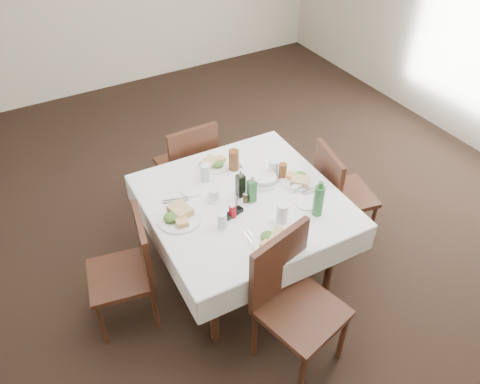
{
  "coord_description": "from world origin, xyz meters",
  "views": [
    {
      "loc": [
        -1.44,
        -2.45,
        3.0
      ],
      "look_at": [
        -0.14,
        -0.17,
        0.8
      ],
      "focal_mm": 35.0,
      "sensor_mm": 36.0,
      "label": 1
    }
  ],
  "objects": [
    {
      "name": "salt_shaker",
      "position": [
        -0.22,
        -0.26,
        0.8
      ],
      "size": [
        0.03,
        0.03,
        0.07
      ],
      "color": "white",
      "rests_on": "dining_table"
    },
    {
      "name": "room_shell",
      "position": [
        0.0,
        0.0,
        1.71
      ],
      "size": [
        6.04,
        7.04,
        2.8
      ],
      "color": "beige",
      "rests_on": "ground"
    },
    {
      "name": "meal_north",
      "position": [
        -0.14,
        0.26,
        0.78
      ],
      "size": [
        0.26,
        0.26,
        0.06
      ],
      "color": "white",
      "rests_on": "dining_table"
    },
    {
      "name": "cutlery_e",
      "position": [
        0.35,
        -0.39,
        0.77
      ],
      "size": [
        0.19,
        0.05,
        0.01
      ],
      "color": "silver",
      "rests_on": "dining_table"
    },
    {
      "name": "chair_south",
      "position": [
        -0.24,
        -0.99,
        0.59
      ],
      "size": [
        0.59,
        0.59,
        1.02
      ],
      "color": "black",
      "rests_on": "ground"
    },
    {
      "name": "bread_basket",
      "position": [
        0.09,
        -0.13,
        0.79
      ],
      "size": [
        0.2,
        0.2,
        0.07
      ],
      "color": "silver",
      "rests_on": "dining_table"
    },
    {
      "name": "water_e",
      "position": [
        0.2,
        -0.08,
        0.83
      ],
      "size": [
        0.07,
        0.07,
        0.14
      ],
      "color": "silver",
      "rests_on": "dining_table"
    },
    {
      "name": "chair_east",
      "position": [
        0.73,
        -0.26,
        0.53
      ],
      "size": [
        0.52,
        0.52,
        0.92
      ],
      "color": "black",
      "rests_on": "ground"
    },
    {
      "name": "cutlery_w",
      "position": [
        -0.58,
        0.01,
        0.77
      ],
      "size": [
        0.19,
        0.1,
        0.01
      ],
      "color": "silver",
      "rests_on": "dining_table"
    },
    {
      "name": "meal_west",
      "position": [
        -0.64,
        -0.17,
        0.79
      ],
      "size": [
        0.31,
        0.31,
        0.07
      ],
      "color": "white",
      "rests_on": "dining_table"
    },
    {
      "name": "cutlery_n",
      "position": [
        0.03,
        0.2,
        0.77
      ],
      "size": [
        0.04,
        0.16,
        0.01
      ],
      "color": "silver",
      "rests_on": "dining_table"
    },
    {
      "name": "dining_table",
      "position": [
        -0.14,
        -0.21,
        0.68
      ],
      "size": [
        1.4,
        1.4,
        0.76
      ],
      "color": "black",
      "rests_on": "ground"
    },
    {
      "name": "chair_west",
      "position": [
        -1.03,
        -0.2,
        0.52
      ],
      "size": [
        0.51,
        0.51,
        0.92
      ],
      "color": "black",
      "rests_on": "ground"
    },
    {
      "name": "meal_east",
      "position": [
        0.32,
        -0.24,
        0.78
      ],
      "size": [
        0.26,
        0.26,
        0.06
      ],
      "color": "white",
      "rests_on": "dining_table"
    },
    {
      "name": "oil_cruet_green",
      "position": [
        -0.1,
        -0.26,
        0.86
      ],
      "size": [
        0.05,
        0.05,
        0.23
      ],
      "color": "#286730",
      "rests_on": "dining_table"
    },
    {
      "name": "ketchup_bottle",
      "position": [
        -0.3,
        -0.34,
        0.81
      ],
      "size": [
        0.05,
        0.05,
        0.11
      ],
      "color": "#A1050F",
      "rests_on": "dining_table"
    },
    {
      "name": "chair_north",
      "position": [
        -0.18,
        0.67,
        0.54
      ],
      "size": [
        0.46,
        0.46,
        0.95
      ],
      "color": "black",
      "rests_on": "ground"
    },
    {
      "name": "oil_cruet_dark",
      "position": [
        -0.14,
        -0.17,
        0.86
      ],
      "size": [
        0.06,
        0.06,
        0.24
      ],
      "color": "black",
      "rests_on": "dining_table"
    },
    {
      "name": "iced_tea_a",
      "position": [
        -0.02,
        0.14,
        0.85
      ],
      "size": [
        0.08,
        0.08,
        0.17
      ],
      "color": "brown",
      "rests_on": "dining_table"
    },
    {
      "name": "side_plate_b",
      "position": [
        0.23,
        -0.48,
        0.77
      ],
      "size": [
        0.15,
        0.15,
        0.01
      ],
      "color": "white",
      "rests_on": "dining_table"
    },
    {
      "name": "pepper_shaker",
      "position": [
        -0.14,
        -0.24,
        0.81
      ],
      "size": [
        0.04,
        0.04,
        0.09
      ],
      "color": "#382B19",
      "rests_on": "dining_table"
    },
    {
      "name": "side_plate_a",
      "position": [
        -0.42,
        0.07,
        0.77
      ],
      "size": [
        0.18,
        0.18,
        0.01
      ],
      "color": "white",
      "rests_on": "dining_table"
    },
    {
      "name": "iced_tea_b",
      "position": [
        0.25,
        -0.14,
        0.83
      ],
      "size": [
        0.06,
        0.06,
        0.13
      ],
      "color": "brown",
      "rests_on": "dining_table"
    },
    {
      "name": "meal_south",
      "position": [
        -0.19,
        -0.69,
        0.79
      ],
      "size": [
        0.28,
        0.28,
        0.06
      ],
      "color": "white",
      "rests_on": "dining_table"
    },
    {
      "name": "water_n",
      "position": [
        -0.28,
        0.13,
        0.83
      ],
      "size": [
        0.08,
        0.08,
        0.14
      ],
      "color": "silver",
      "rests_on": "dining_table"
    },
    {
      "name": "sunglasses",
      "position": [
        -0.28,
        -0.32,
        0.78
      ],
      "size": [
        0.16,
        0.08,
        0.03
      ],
      "color": "black",
      "rests_on": "dining_table"
    },
    {
      "name": "cutlery_s",
      "position": [
        -0.3,
        -0.61,
        0.77
      ],
      "size": [
        0.05,
        0.2,
        0.01
      ],
      "color": "silver",
      "rests_on": "dining_table"
    },
    {
      "name": "water_s",
      "position": [
        -0.02,
        -0.54,
        0.84
      ],
      "size": [
        0.08,
        0.08,
        0.15
      ],
      "color": "silver",
      "rests_on": "dining_table"
    },
    {
      "name": "green_bottle",
      "position": [
        0.23,
        -0.6,
        0.89
      ],
      "size": [
        0.07,
        0.07,
        0.28
      ],
      "color": "#286730",
      "rests_on": "dining_table"
    },
    {
      "name": "sugar_caddy",
      "position": [
        0.25,
        -0.31,
        0.78
      ],
      "size": [
        0.09,
        0.05,
        0.04
      ],
      "color": "white",
      "rests_on": "dining_table"
    },
    {
      "name": "ground_plane",
      "position": [
        0.0,
        0.0,
        0.0
      ],
      "size": [
        7.0,
        7.0,
        0.0
      ],
      "primitive_type": "plane",
      "color": "black"
    },
    {
      "name": "coffee_mug",
      "position": [
        -0.32,
        -0.1,
        0.8
      ],
      "size": [
        0.12,
        0.12,
        0.09
      ],
      "color": "white",
      "rests_on": "dining_table"
    },
    {
      "name": "water_w",
      "position": [
        -0.41,
        -0.39,
        0.82
      ],
      "size": [
        0.06,
        0.06,
        0.12
      ],
      "color": "silver",
      "rests_on": "dining_table"
    }
  ]
}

